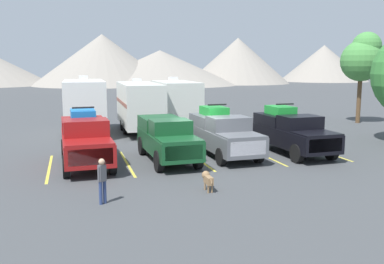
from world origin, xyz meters
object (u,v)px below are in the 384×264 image
(camper_trailer_a, at_px, (85,104))
(pickup_truck_a, at_px, (85,139))
(pickup_truck_c, at_px, (223,133))
(camper_trailer_c, at_px, (176,102))
(camper_trailer_b, at_px, (139,104))
(pickup_truck_b, at_px, (167,137))
(pickup_truck_d, at_px, (292,131))
(person_a, at_px, (102,178))
(dog, at_px, (207,178))

(camper_trailer_a, bearing_deg, pickup_truck_a, -91.81)
(pickup_truck_c, height_order, camper_trailer_c, camper_trailer_c)
(pickup_truck_a, height_order, camper_trailer_b, camper_trailer_b)
(pickup_truck_c, distance_m, camper_trailer_a, 11.11)
(pickup_truck_c, relative_size, camper_trailer_c, 0.80)
(camper_trailer_b, bearing_deg, camper_trailer_a, -179.39)
(pickup_truck_a, xyz_separation_m, camper_trailer_b, (3.99, 9.14, 0.72))
(pickup_truck_a, distance_m, camper_trailer_b, 10.00)
(pickup_truck_c, relative_size, camper_trailer_b, 0.67)
(pickup_truck_b, xyz_separation_m, camper_trailer_b, (0.15, 9.35, 0.80))
(pickup_truck_d, bearing_deg, pickup_truck_a, 178.38)
(camper_trailer_c, xyz_separation_m, person_a, (-6.35, -15.44, -1.09))
(pickup_truck_a, xyz_separation_m, pickup_truck_b, (3.84, -0.21, -0.09))
(pickup_truck_a, distance_m, pickup_truck_d, 10.60)
(camper_trailer_a, distance_m, camper_trailer_b, 3.71)
(pickup_truck_a, relative_size, pickup_truck_d, 1.04)
(camper_trailer_c, height_order, person_a, camper_trailer_c)
(pickup_truck_d, bearing_deg, pickup_truck_b, 179.25)
(pickup_truck_d, distance_m, person_a, 11.77)
(pickup_truck_c, xyz_separation_m, camper_trailer_a, (-6.62, 8.88, 0.89))
(camper_trailer_a, bearing_deg, pickup_truck_b, -69.12)
(pickup_truck_a, relative_size, camper_trailer_c, 0.80)
(pickup_truck_d, distance_m, camper_trailer_c, 10.49)
(pickup_truck_b, relative_size, pickup_truck_c, 0.97)
(pickup_truck_c, height_order, pickup_truck_d, pickup_truck_c)
(pickup_truck_d, xyz_separation_m, camper_trailer_a, (-10.31, 9.40, 0.88))
(pickup_truck_a, height_order, camper_trailer_a, camper_trailer_a)
(pickup_truck_c, distance_m, person_a, 9.09)
(person_a, bearing_deg, dog, 7.47)
(pickup_truck_a, xyz_separation_m, pickup_truck_d, (10.59, -0.30, -0.05))
(pickup_truck_d, bearing_deg, camper_trailer_c, 112.01)
(pickup_truck_b, distance_m, pickup_truck_d, 6.75)
(camper_trailer_b, height_order, person_a, camper_trailer_b)
(pickup_truck_b, height_order, camper_trailer_b, camper_trailer_b)
(camper_trailer_a, distance_m, dog, 15.24)
(camper_trailer_c, xyz_separation_m, dog, (-2.49, -14.93, -1.53))
(pickup_truck_b, height_order, pickup_truck_c, pickup_truck_c)
(pickup_truck_b, xyz_separation_m, camper_trailer_a, (-3.55, 9.31, 0.92))
(camper_trailer_c, relative_size, dog, 8.18)
(camper_trailer_a, distance_m, person_a, 15.19)
(camper_trailer_b, distance_m, dog, 14.76)
(camper_trailer_c, bearing_deg, pickup_truck_d, -67.99)
(pickup_truck_c, xyz_separation_m, dog, (-2.72, -5.77, -0.71))
(person_a, bearing_deg, pickup_truck_a, 93.07)
(camper_trailer_a, bearing_deg, camper_trailer_b, 0.61)
(camper_trailer_c, bearing_deg, pickup_truck_a, -125.41)
(pickup_truck_a, height_order, pickup_truck_b, pickup_truck_a)
(camper_trailer_a, relative_size, camper_trailer_b, 0.89)
(dog, bearing_deg, pickup_truck_c, 64.77)
(camper_trailer_b, bearing_deg, pickup_truck_c, -71.93)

